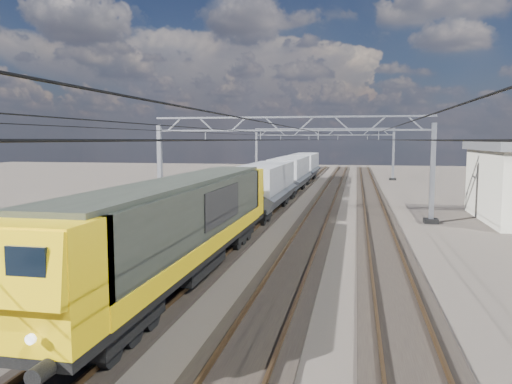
% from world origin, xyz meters
% --- Properties ---
extents(ground, '(160.00, 160.00, 0.00)m').
position_xyz_m(ground, '(0.00, 0.00, 0.00)').
color(ground, black).
rests_on(ground, ground).
extents(track_outer_west, '(2.60, 140.00, 0.30)m').
position_xyz_m(track_outer_west, '(-6.00, 0.00, 0.07)').
color(track_outer_west, black).
rests_on(track_outer_west, ground).
extents(track_loco, '(2.60, 140.00, 0.30)m').
position_xyz_m(track_loco, '(-2.00, 0.00, 0.07)').
color(track_loco, black).
rests_on(track_loco, ground).
extents(track_inner_east, '(2.60, 140.00, 0.30)m').
position_xyz_m(track_inner_east, '(2.00, 0.00, 0.07)').
color(track_inner_east, black).
rests_on(track_inner_east, ground).
extents(track_outer_east, '(2.60, 140.00, 0.30)m').
position_xyz_m(track_outer_east, '(6.00, 0.00, 0.07)').
color(track_outer_east, black).
rests_on(track_outer_east, ground).
extents(catenary_gantry_mid, '(19.90, 0.90, 7.11)m').
position_xyz_m(catenary_gantry_mid, '(0.00, 4.00, 3.91)').
color(catenary_gantry_mid, '#90959E').
rests_on(catenary_gantry_mid, ground).
extents(catenary_gantry_far, '(19.90, 0.90, 7.11)m').
position_xyz_m(catenary_gantry_far, '(0.00, 40.00, 3.91)').
color(catenary_gantry_far, '#90959E').
rests_on(catenary_gantry_far, ground).
extents(overhead_wires, '(12.03, 140.00, 0.53)m').
position_xyz_m(overhead_wires, '(0.00, 8.00, 5.75)').
color(overhead_wires, black).
rests_on(overhead_wires, ground).
extents(locomotive, '(2.76, 21.10, 3.62)m').
position_xyz_m(locomotive, '(-2.00, -12.03, 2.33)').
color(locomotive, black).
rests_on(locomotive, ground).
extents(hopper_wagon_lead, '(3.38, 13.00, 3.25)m').
position_xyz_m(hopper_wagon_lead, '(-2.00, 5.67, 2.23)').
color(hopper_wagon_lead, black).
rests_on(hopper_wagon_lead, ground).
extents(hopper_wagon_mid, '(3.38, 13.00, 3.25)m').
position_xyz_m(hopper_wagon_mid, '(-2.00, 19.87, 2.23)').
color(hopper_wagon_mid, black).
rests_on(hopper_wagon_mid, ground).
extents(hopper_wagon_third, '(3.38, 13.00, 3.25)m').
position_xyz_m(hopper_wagon_third, '(-2.00, 34.07, 2.23)').
color(hopper_wagon_third, black).
rests_on(hopper_wagon_third, ground).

